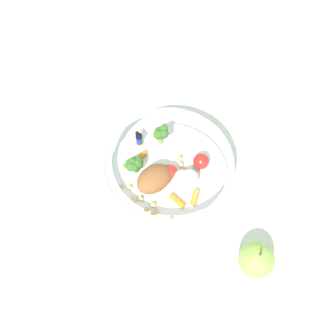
{
  "coord_description": "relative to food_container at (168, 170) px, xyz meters",
  "views": [
    {
      "loc": [
        -0.23,
        -0.3,
        0.74
      ],
      "look_at": [
        0.0,
        -0.01,
        0.04
      ],
      "focal_mm": 43.19,
      "sensor_mm": 36.0,
      "label": 1
    }
  ],
  "objects": [
    {
      "name": "ground_plane",
      "position": [
        0.0,
        0.01,
        -0.03
      ],
      "size": [
        2.4,
        2.4,
        0.0
      ],
      "primitive_type": "plane",
      "color": "silver"
    },
    {
      "name": "food_container",
      "position": [
        0.0,
        0.0,
        0.0
      ],
      "size": [
        0.26,
        0.26,
        0.07
      ],
      "color": "white",
      "rests_on": "ground_plane"
    },
    {
      "name": "loose_apple",
      "position": [
        0.01,
        -0.24,
        -0.0
      ],
      "size": [
        0.06,
        0.06,
        0.08
      ],
      "color": "#8CB74C",
      "rests_on": "ground_plane"
    }
  ]
}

